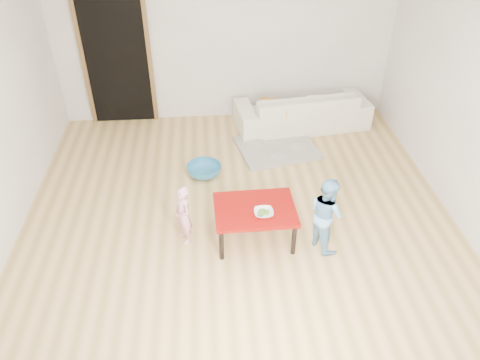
{
  "coord_description": "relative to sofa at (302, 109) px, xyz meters",
  "views": [
    {
      "loc": [
        -0.32,
        -4.23,
        3.59
      ],
      "look_at": [
        0.0,
        -0.2,
        0.65
      ],
      "focal_mm": 35.0,
      "sensor_mm": 36.0,
      "label": 1
    }
  ],
  "objects": [
    {
      "name": "child_pink",
      "position": [
        -1.75,
        -2.43,
        0.06
      ],
      "size": [
        0.27,
        0.3,
        0.7
      ],
      "primitive_type": "imported",
      "rotation": [
        0.0,
        0.0,
        -1.1
      ],
      "color": "pink",
      "rests_on": "floor"
    },
    {
      "name": "sofa",
      "position": [
        0.0,
        0.0,
        0.0
      ],
      "size": [
        2.08,
        1.04,
        0.58
      ],
      "primitive_type": "imported",
      "rotation": [
        0.0,
        0.0,
        3.28
      ],
      "color": "white",
      "rests_on": "floor"
    },
    {
      "name": "blanket",
      "position": [
        -0.47,
        -0.64,
        -0.26
      ],
      "size": [
        1.23,
        1.1,
        0.05
      ],
      "primitive_type": null,
      "rotation": [
        0.0,
        0.0,
        0.21
      ],
      "color": "#B7AEA1",
      "rests_on": "floor"
    },
    {
      "name": "right_wall",
      "position": [
        1.38,
        -2.05,
        1.01
      ],
      "size": [
        0.02,
        5.0,
        2.6
      ],
      "primitive_type": "cube",
      "color": "white",
      "rests_on": "floor"
    },
    {
      "name": "floor",
      "position": [
        -1.12,
        -2.05,
        -0.29
      ],
      "size": [
        5.0,
        5.0,
        0.01
      ],
      "primitive_type": "cube",
      "color": "#AF8D4B",
      "rests_on": "ground"
    },
    {
      "name": "cushion",
      "position": [
        -0.47,
        -0.2,
        0.15
      ],
      "size": [
        0.5,
        0.47,
        0.11
      ],
      "primitive_type": "cube",
      "rotation": [
        0.0,
        0.0,
        -0.26
      ],
      "color": "orange",
      "rests_on": "sofa"
    },
    {
      "name": "basin",
      "position": [
        -1.52,
        -1.2,
        -0.22
      ],
      "size": [
        0.46,
        0.46,
        0.14
      ],
      "primitive_type": "imported",
      "color": "teal",
      "rests_on": "floor"
    },
    {
      "name": "bowl",
      "position": [
        -0.9,
        -2.59,
        0.16
      ],
      "size": [
        0.2,
        0.2,
        0.05
      ],
      "primitive_type": "imported",
      "color": "white",
      "rests_on": "red_table"
    },
    {
      "name": "child_blue",
      "position": [
        -0.25,
        -2.62,
        0.14
      ],
      "size": [
        0.47,
        0.52,
        0.87
      ],
      "primitive_type": "imported",
      "rotation": [
        0.0,
        0.0,
        1.97
      ],
      "color": "#5FB1DD",
      "rests_on": "floor"
    },
    {
      "name": "doorway",
      "position": [
        -2.72,
        0.43,
        0.73
      ],
      "size": [
        1.02,
        0.08,
        2.11
      ],
      "primitive_type": null,
      "color": "brown",
      "rests_on": "back_wall"
    },
    {
      "name": "broccoli",
      "position": [
        -0.9,
        -2.59,
        0.17
      ],
      "size": [
        0.12,
        0.12,
        0.06
      ],
      "primitive_type": null,
      "color": "#2D5919",
      "rests_on": "red_table"
    },
    {
      "name": "red_table",
      "position": [
        -0.98,
        -2.47,
        -0.08
      ],
      "size": [
        0.88,
        0.67,
        0.43
      ],
      "primitive_type": null,
      "rotation": [
        0.0,
        0.0,
        0.02
      ],
      "color": "maroon",
      "rests_on": "floor"
    },
    {
      "name": "back_wall",
      "position": [
        -1.12,
        0.45,
        1.01
      ],
      "size": [
        5.0,
        0.02,
        2.6
      ],
      "primitive_type": "cube",
      "color": "white",
      "rests_on": "floor"
    }
  ]
}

